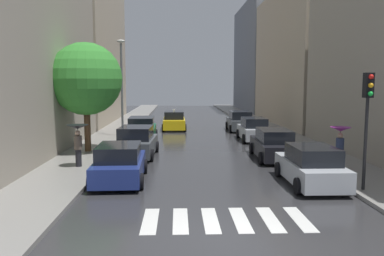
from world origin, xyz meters
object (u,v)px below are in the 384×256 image
traffic_light_right_corner (368,105)px  parked_car_right_nearest (311,167)px  parked_car_right_fourth (240,122)px  taxi_midroad (174,121)px  pedestrian_foreground (340,139)px  parked_car_left_third (142,130)px  street_tree_left (86,79)px  lamp_post_left (122,81)px  pedestrian_near_tree (78,136)px  parked_car_right_second (273,145)px  parked_car_left_second (136,143)px  parked_car_left_nearest (120,164)px  parked_car_right_third (254,130)px

traffic_light_right_corner → parked_car_right_nearest: bearing=140.8°
parked_car_right_fourth → taxi_midroad: size_ratio=0.96×
taxi_midroad → pedestrian_foreground: size_ratio=2.26×
parked_car_right_fourth → pedestrian_foreground: bearing=-171.4°
parked_car_left_third → street_tree_left: size_ratio=0.74×
taxi_midroad → lamp_post_left: lamp_post_left is taller
parked_car_right_nearest → pedestrian_foreground: bearing=-42.9°
pedestrian_near_tree → lamp_post_left: (0.57, 10.69, 2.62)m
parked_car_right_nearest → pedestrian_foreground: (2.12, 2.28, 0.76)m
street_tree_left → pedestrian_near_tree: bearing=-83.0°
taxi_midroad → street_tree_left: (-4.87, -11.42, 3.53)m
traffic_light_right_corner → taxi_midroad: bearing=109.8°
parked_car_right_nearest → parked_car_right_second: (-0.18, 5.41, 0.01)m
taxi_midroad → pedestrian_near_tree: (-4.36, -15.57, 0.83)m
parked_car_left_second → parked_car_left_third: size_ratio=0.91×
parked_car_right_fourth → street_tree_left: street_tree_left is taller
parked_car_right_nearest → traffic_light_right_corner: traffic_light_right_corner is taller
parked_car_left_second → traffic_light_right_corner: 12.16m
parked_car_left_nearest → pedestrian_near_tree: pedestrian_near_tree is taller
lamp_post_left → street_tree_left: bearing=-99.4°
parked_car_right_second → parked_car_right_fourth: parked_car_right_fourth is taller
parked_car_right_fourth → lamp_post_left: (-9.43, -3.93, 3.43)m
taxi_midroad → traffic_light_right_corner: 21.41m
parked_car_left_nearest → pedestrian_near_tree: bearing=43.0°
parked_car_left_third → parked_car_left_nearest: bearing=179.2°
parked_car_right_second → taxi_midroad: bearing=23.8°
parked_car_left_nearest → traffic_light_right_corner: (9.29, -2.13, 2.55)m
parked_car_right_second → traffic_light_right_corner: (1.74, -6.67, 2.52)m
pedestrian_foreground → pedestrian_near_tree: (-12.14, 0.89, 0.08)m
pedestrian_foreground → traffic_light_right_corner: (-0.57, -3.55, 1.77)m
taxi_midroad → traffic_light_right_corner: traffic_light_right_corner is taller
pedestrian_foreground → pedestrian_near_tree: size_ratio=0.97×
parked_car_right_second → parked_car_left_second: bearing=84.5°
parked_car_right_nearest → lamp_post_left: lamp_post_left is taller
lamp_post_left → parked_car_right_second: bearing=-42.3°
parked_car_left_second → lamp_post_left: bearing=16.5°
parked_car_left_nearest → parked_car_left_third: parked_car_left_third is taller
parked_car_left_third → parked_car_right_fourth: bearing=-55.8°
parked_car_right_second → traffic_light_right_corner: traffic_light_right_corner is taller
traffic_light_right_corner → parked_car_left_nearest: bearing=167.1°
parked_car_left_third → street_tree_left: 6.53m
parked_car_left_third → parked_car_right_second: (7.68, -6.74, -0.03)m
parked_car_left_third → parked_car_right_second: parked_car_left_third is taller
parked_car_left_nearest → street_tree_left: bearing=21.7°
parked_car_right_third → street_tree_left: bearing=114.4°
pedestrian_foreground → parked_car_left_nearest: bearing=59.7°
parked_car_left_third → pedestrian_near_tree: (-2.15, -8.98, 0.80)m
parked_car_right_fourth → lamp_post_left: lamp_post_left is taller
pedestrian_foreground → lamp_post_left: lamp_post_left is taller
street_tree_left → traffic_light_right_corner: street_tree_left is taller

